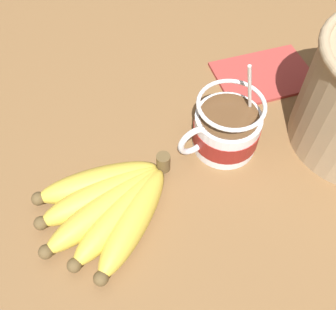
{
  "coord_description": "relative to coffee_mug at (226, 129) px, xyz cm",
  "views": [
    {
      "loc": [
        21.23,
        29.9,
        50.24
      ],
      "look_at": [
        6.32,
        3.55,
        7.26
      ],
      "focal_mm": 40.0,
      "sensor_mm": 36.0,
      "label": 1
    }
  ],
  "objects": [
    {
      "name": "table",
      "position": [
        3.63,
        -3.5,
        -5.29
      ],
      "size": [
        128.06,
        128.06,
        3.17
      ],
      "color": "brown",
      "rests_on": "ground"
    },
    {
      "name": "coffee_mug",
      "position": [
        0.0,
        0.0,
        0.0
      ],
      "size": [
        13.45,
        9.98,
        15.28
      ],
      "color": "silver",
      "rests_on": "table"
    },
    {
      "name": "napkin",
      "position": [
        -15.12,
        -9.02,
        -3.4
      ],
      "size": [
        19.17,
        15.22,
        0.6
      ],
      "color": "#A33833",
      "rests_on": "table"
    },
    {
      "name": "banana_bunch",
      "position": [
        19.91,
        2.01,
        -1.6
      ],
      "size": [
        20.96,
        17.91,
        4.39
      ],
      "color": "brown",
      "rests_on": "table"
    }
  ]
}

